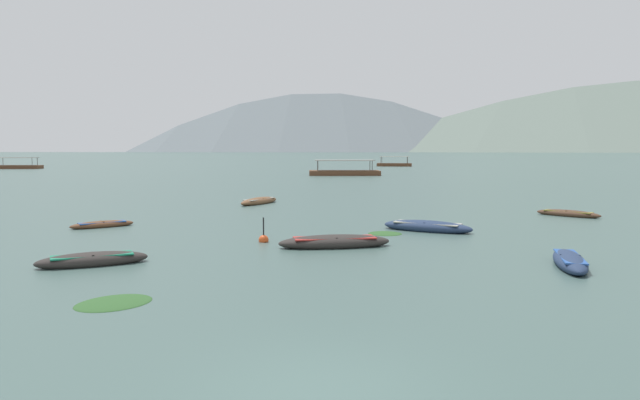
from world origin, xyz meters
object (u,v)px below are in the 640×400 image
(rowboat_6, at_px, (335,242))
(ferry_1, at_px, (18,167))
(rowboat_2, at_px, (102,225))
(rowboat_7, at_px, (93,260))
(rowboat_0, at_px, (259,201))
(ferry_2, at_px, (344,172))
(ferry_0, at_px, (394,164))
(rowboat_5, at_px, (570,261))
(rowboat_3, at_px, (427,227))
(rowboat_4, at_px, (568,214))
(mooring_buoy, at_px, (264,239))

(rowboat_6, relative_size, ferry_1, 0.49)
(rowboat_2, relative_size, rowboat_7, 0.78)
(rowboat_0, relative_size, ferry_2, 0.41)
(rowboat_7, xyz_separation_m, ferry_1, (-65.90, 92.92, 0.27))
(ferry_1, height_order, ferry_2, same)
(rowboat_6, relative_size, ferry_0, 0.57)
(rowboat_5, bearing_deg, ferry_2, 100.39)
(ferry_1, relative_size, ferry_2, 0.85)
(ferry_2, bearing_deg, rowboat_6, -86.16)
(ferry_0, bearing_deg, rowboat_6, -91.90)
(rowboat_6, bearing_deg, ferry_0, 88.10)
(rowboat_3, distance_m, rowboat_5, 9.09)
(rowboat_3, xyz_separation_m, rowboat_4, (8.66, 7.20, -0.05))
(rowboat_0, bearing_deg, rowboat_3, -49.00)
(rowboat_7, relative_size, ferry_0, 0.44)
(rowboat_0, bearing_deg, rowboat_7, -91.84)
(rowboat_7, bearing_deg, rowboat_0, 88.16)
(rowboat_7, bearing_deg, rowboat_2, 115.53)
(rowboat_6, relative_size, mooring_buoy, 4.03)
(rowboat_3, relative_size, rowboat_6, 0.97)
(rowboat_4, xyz_separation_m, rowboat_6, (-12.68, -12.32, 0.05))
(rowboat_4, bearing_deg, rowboat_6, -135.84)
(ferry_1, relative_size, mooring_buoy, 8.22)
(rowboat_7, height_order, ferry_1, ferry_1)
(rowboat_2, relative_size, ferry_1, 0.29)
(rowboat_0, distance_m, rowboat_3, 16.94)
(rowboat_2, distance_m, ferry_1, 103.94)
(rowboat_0, bearing_deg, rowboat_4, -15.77)
(ferry_0, height_order, ferry_1, same)
(rowboat_5, bearing_deg, rowboat_7, -174.29)
(rowboat_3, xyz_separation_m, ferry_2, (-8.43, 60.47, 0.25))
(rowboat_4, relative_size, ferry_1, 0.36)
(rowboat_3, distance_m, ferry_1, 113.89)
(rowboat_0, bearing_deg, rowboat_6, -68.38)
(rowboat_3, xyz_separation_m, ferry_1, (-77.74, 83.23, 0.25))
(rowboat_4, bearing_deg, ferry_2, 107.79)
(rowboat_5, relative_size, rowboat_7, 1.07)
(rowboat_6, bearing_deg, ferry_1, 129.84)
(rowboat_4, distance_m, ferry_1, 115.10)
(rowboat_2, xyz_separation_m, ferry_2, (7.78, 61.01, 0.32))
(ferry_0, bearing_deg, rowboat_4, -85.09)
(ferry_0, xyz_separation_m, ferry_1, (-77.55, -27.02, -0.00))
(mooring_buoy, bearing_deg, rowboat_4, 35.83)
(rowboat_5, distance_m, ferry_2, 69.71)
(ferry_1, bearing_deg, rowboat_0, -46.60)
(rowboat_0, height_order, mooring_buoy, mooring_buoy)
(rowboat_4, height_order, mooring_buoy, mooring_buoy)
(mooring_buoy, bearing_deg, rowboat_7, -130.65)
(rowboat_5, height_order, ferry_1, ferry_1)
(rowboat_3, bearing_deg, rowboat_5, -62.85)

